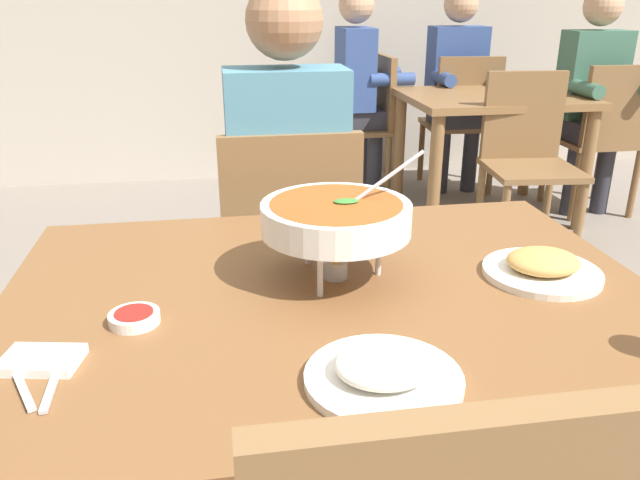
% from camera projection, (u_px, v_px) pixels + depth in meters
% --- Properties ---
extents(dining_table_main, '(1.28, 0.96, 0.73)m').
position_uv_depth(dining_table_main, '(332.00, 335.00, 1.27)').
color(dining_table_main, brown).
rests_on(dining_table_main, ground_plane).
extents(chair_diner_main, '(0.44, 0.44, 0.90)m').
position_uv_depth(chair_diner_main, '(289.00, 248.00, 2.01)').
color(chair_diner_main, brown).
rests_on(chair_diner_main, ground_plane).
extents(diner_main, '(0.40, 0.45, 1.31)m').
position_uv_depth(diner_main, '(286.00, 174.00, 1.95)').
color(diner_main, '#2D2D38').
rests_on(diner_main, ground_plane).
extents(curry_bowl, '(0.33, 0.30, 0.26)m').
position_uv_depth(curry_bowl, '(336.00, 218.00, 1.24)').
color(curry_bowl, silver).
rests_on(curry_bowl, dining_table_main).
extents(rice_plate, '(0.24, 0.24, 0.06)m').
position_uv_depth(rice_plate, '(384.00, 372.00, 0.93)').
color(rice_plate, white).
rests_on(rice_plate, dining_table_main).
extents(appetizer_plate, '(0.24, 0.24, 0.06)m').
position_uv_depth(appetizer_plate, '(543.00, 268.00, 1.29)').
color(appetizer_plate, white).
rests_on(appetizer_plate, dining_table_main).
extents(sauce_dish, '(0.09, 0.09, 0.02)m').
position_uv_depth(sauce_dish, '(134.00, 317.00, 1.11)').
color(sauce_dish, white).
rests_on(sauce_dish, dining_table_main).
extents(napkin_folded, '(0.13, 0.10, 0.02)m').
position_uv_depth(napkin_folded, '(41.00, 360.00, 0.99)').
color(napkin_folded, white).
rests_on(napkin_folded, dining_table_main).
extents(fork_utensil, '(0.08, 0.16, 0.01)m').
position_uv_depth(fork_utensil, '(20.00, 382.00, 0.94)').
color(fork_utensil, silver).
rests_on(fork_utensil, dining_table_main).
extents(spoon_utensil, '(0.02, 0.17, 0.01)m').
position_uv_depth(spoon_utensil, '(55.00, 378.00, 0.95)').
color(spoon_utensil, silver).
rests_on(spoon_utensil, dining_table_main).
extents(dining_table_far, '(1.00, 0.80, 0.73)m').
position_uv_depth(dining_table_far, '(491.00, 117.00, 3.64)').
color(dining_table_far, brown).
rests_on(dining_table_far, ground_plane).
extents(chair_bg_left, '(0.44, 0.44, 0.90)m').
position_uv_depth(chair_bg_left, '(604.00, 132.00, 3.68)').
color(chair_bg_left, brown).
rests_on(chair_bg_left, ground_plane).
extents(chair_bg_middle, '(0.47, 0.47, 0.90)m').
position_uv_depth(chair_bg_middle, '(463.00, 116.00, 4.14)').
color(chair_bg_middle, brown).
rests_on(chair_bg_middle, ground_plane).
extents(chair_bg_right, '(0.45, 0.45, 0.90)m').
position_uv_depth(chair_bg_right, '(367.00, 117.00, 4.11)').
color(chair_bg_right, brown).
rests_on(chair_bg_right, ground_plane).
extents(chair_bg_corner, '(0.48, 0.48, 0.90)m').
position_uv_depth(chair_bg_corner, '(527.00, 151.00, 3.23)').
color(chair_bg_corner, brown).
rests_on(chair_bg_corner, ground_plane).
extents(patron_bg_left, '(0.40, 0.45, 1.31)m').
position_uv_depth(patron_bg_left, '(594.00, 88.00, 3.68)').
color(patron_bg_left, '#2D2D38').
rests_on(patron_bg_left, ground_plane).
extents(patron_bg_middle, '(0.40, 0.45, 1.31)m').
position_uv_depth(patron_bg_middle, '(458.00, 78.00, 4.11)').
color(patron_bg_middle, '#2D2D38').
rests_on(patron_bg_middle, ground_plane).
extents(patron_bg_right, '(0.45, 0.40, 1.31)m').
position_uv_depth(patron_bg_right, '(361.00, 81.00, 4.01)').
color(patron_bg_right, '#2D2D38').
rests_on(patron_bg_right, ground_plane).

